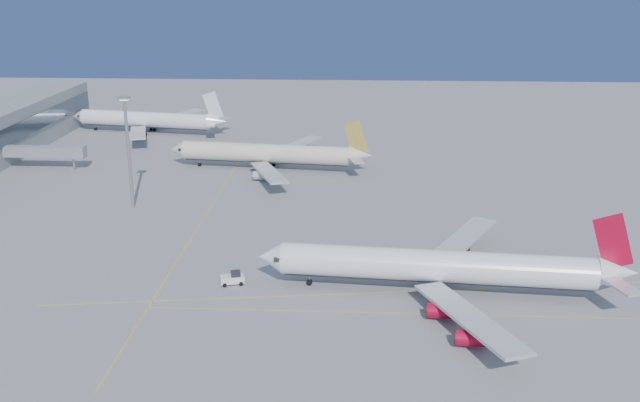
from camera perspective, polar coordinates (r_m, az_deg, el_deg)
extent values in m
plane|color=slate|center=(134.20, 4.86, -6.20)|extent=(500.00, 500.00, 0.00)
cube|color=#3F4C59|center=(235.05, -22.62, 5.38)|extent=(0.40, 107.80, 5.00)
cube|color=gray|center=(219.85, -21.36, 3.71)|extent=(22.00, 3.00, 3.00)
cylinder|color=gray|center=(216.93, -19.11, 3.07)|extent=(0.70, 0.70, 5.20)
cube|color=gray|center=(215.58, -18.68, 3.73)|extent=(3.20, 3.60, 3.40)
cube|color=gold|center=(121.88, 7.43, -8.92)|extent=(90.00, 0.18, 0.02)
cube|color=gold|center=(128.75, 4.94, -7.29)|extent=(118.86, 16.88, 0.02)
cube|color=gold|center=(165.67, -9.42, -1.58)|extent=(0.18, 140.00, 0.02)
cylinder|color=white|center=(127.95, 9.20, -5.14)|extent=(55.20, 10.22, 5.69)
cone|color=white|center=(130.28, -3.96, -4.51)|extent=(4.87, 6.03, 5.69)
cone|color=white|center=(132.50, 22.73, -5.28)|extent=(7.29, 5.95, 5.40)
cube|color=black|center=(129.71, -3.16, -4.31)|extent=(2.01, 5.51, 0.69)
cube|color=#B7B7BC|center=(114.48, 11.83, -9.07)|extent=(15.01, 28.34, 0.54)
cube|color=#B7B7BC|center=(143.55, 11.03, -3.30)|extent=(18.88, 27.02, 0.54)
cube|color=#A00623|center=(130.16, 22.40, -3.04)|extent=(7.55, 1.06, 10.38)
cylinder|color=gray|center=(130.47, -0.86, -6.07)|extent=(0.24, 0.24, 2.26)
cylinder|color=black|center=(130.94, -0.86, -6.52)|extent=(1.13, 0.77, 1.08)
cylinder|color=gray|center=(125.72, 9.60, -7.31)|extent=(0.31, 0.31, 2.26)
cylinder|color=black|center=(126.20, 9.58, -7.78)|extent=(1.15, 0.97, 1.08)
cylinder|color=gray|center=(133.04, 9.52, -5.84)|extent=(0.31, 0.31, 2.26)
cylinder|color=black|center=(133.49, 9.49, -6.28)|extent=(1.15, 0.97, 1.08)
cylinder|color=#A00623|center=(119.60, 9.70, -8.68)|extent=(4.89, 2.83, 2.45)
cylinder|color=#A00623|center=(112.33, 11.98, -10.70)|extent=(4.89, 2.83, 2.45)
cylinder|color=#A00623|center=(139.27, 9.46, -4.71)|extent=(4.89, 2.83, 2.45)
cylinder|color=#A00623|center=(147.40, 11.00, -3.49)|extent=(4.89, 2.83, 2.45)
cylinder|color=beige|center=(205.22, -4.40, 3.84)|extent=(48.83, 10.89, 5.32)
cone|color=beige|center=(212.98, -11.31, 4.07)|extent=(4.79, 5.77, 5.32)
cone|color=beige|center=(200.37, 3.28, 3.68)|extent=(7.07, 5.78, 5.05)
cube|color=black|center=(212.23, -10.87, 4.20)|extent=(2.07, 5.19, 0.65)
cube|color=#B7B7BC|center=(190.79, -4.12, 2.30)|extent=(13.20, 26.25, 0.51)
cube|color=#B7B7BC|center=(218.46, -2.33, 4.36)|extent=(18.14, 24.60, 0.51)
cube|color=#A38E3D|center=(199.30, 2.90, 5.15)|extent=(7.18, 1.25, 9.88)
cylinder|color=gray|center=(211.60, -9.63, 3.17)|extent=(0.22, 0.22, 2.15)
cylinder|color=black|center=(211.87, -9.62, 2.89)|extent=(1.10, 0.77, 1.03)
cylinder|color=gray|center=(202.27, -4.38, 2.69)|extent=(0.30, 0.30, 2.15)
cylinder|color=black|center=(202.56, -4.37, 2.40)|extent=(1.12, 0.95, 1.03)
cylinder|color=gray|center=(209.36, -3.89, 3.23)|extent=(0.30, 0.30, 2.15)
cylinder|color=black|center=(209.64, -3.88, 2.95)|extent=(1.12, 0.95, 1.03)
cylinder|color=#B7B7BC|center=(194.34, -4.70, 2.04)|extent=(4.72, 2.84, 2.33)
cylinder|color=#B7B7BC|center=(216.96, -3.15, 3.77)|extent=(4.72, 2.84, 2.33)
cylinder|color=white|center=(258.91, -13.83, 6.36)|extent=(47.65, 13.16, 5.31)
cone|color=white|center=(271.22, -18.77, 6.44)|extent=(5.10, 5.95, 5.31)
cone|color=white|center=(248.12, -8.19, 6.34)|extent=(7.39, 6.08, 5.05)
cube|color=black|center=(270.19, -18.45, 6.55)|extent=(2.34, 5.23, 0.66)
cube|color=#B7B7BC|center=(244.70, -14.35, 5.31)|extent=(11.91, 25.95, 0.52)
cube|color=#B7B7BC|center=(270.12, -11.64, 6.66)|extent=(18.89, 23.66, 0.52)
cube|color=silver|center=(247.63, -8.56, 7.54)|extent=(7.26, 1.64, 10.04)
cylinder|color=gray|center=(268.63, -17.53, 5.75)|extent=(0.23, 0.23, 2.18)
cylinder|color=black|center=(268.85, -17.51, 5.52)|extent=(1.14, 0.83, 1.04)
cylinder|color=gray|center=(255.82, -13.96, 5.47)|extent=(0.30, 0.30, 2.18)
cylinder|color=black|center=(256.05, -13.94, 5.23)|extent=(1.17, 1.02, 1.04)
cylinder|color=gray|center=(262.47, -13.23, 5.83)|extent=(0.30, 0.30, 2.18)
cylinder|color=black|center=(262.69, -13.22, 5.60)|extent=(1.17, 1.02, 1.04)
cylinder|color=#B7B7BC|center=(248.50, -14.62, 5.05)|extent=(4.89, 3.10, 2.37)
cylinder|color=#B7B7BC|center=(269.28, -12.36, 6.19)|extent=(4.89, 3.10, 2.37)
cube|color=white|center=(132.18, -7.03, -6.22)|extent=(4.67, 3.15, 1.28)
cube|color=black|center=(131.83, -6.77, -5.82)|extent=(2.11, 2.19, 0.96)
cylinder|color=black|center=(131.31, -7.63, -6.69)|extent=(0.82, 0.55, 0.75)
cylinder|color=black|center=(133.35, -7.71, -6.30)|extent=(0.82, 0.55, 0.75)
cylinder|color=black|center=(131.51, -6.33, -6.60)|extent=(0.82, 0.55, 0.75)
cylinder|color=black|center=(133.54, -6.43, -6.21)|extent=(0.82, 0.55, 0.75)
cylinder|color=gray|center=(174.98, -15.04, 3.63)|extent=(0.74, 0.74, 26.54)
cube|color=gray|center=(172.27, -15.41, 7.98)|extent=(2.34, 2.34, 0.53)
cube|color=white|center=(172.34, -15.40, 7.84)|extent=(1.70, 1.70, 0.27)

